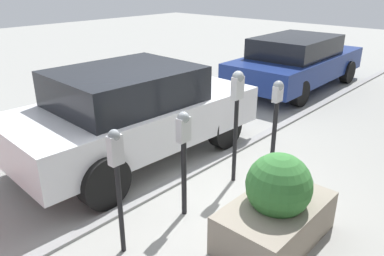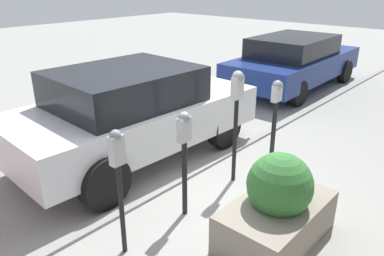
{
  "view_description": "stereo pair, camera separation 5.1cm",
  "coord_description": "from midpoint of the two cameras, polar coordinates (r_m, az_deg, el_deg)",
  "views": [
    {
      "loc": [
        -3.41,
        -3.28,
        2.76
      ],
      "look_at": [
        0.0,
        -0.16,
        0.89
      ],
      "focal_mm": 35.0,
      "sensor_mm": 36.0,
      "label": 1
    },
    {
      "loc": [
        -3.44,
        -3.24,
        2.76
      ],
      "look_at": [
        0.0,
        -0.16,
        0.89
      ],
      "focal_mm": 35.0,
      "sensor_mm": 36.0,
      "label": 2
    }
  ],
  "objects": [
    {
      "name": "parked_car_middle",
      "position": [
        6.0,
        -9.34,
        2.52
      ],
      "size": [
        4.08,
        2.03,
        1.49
      ],
      "rotation": [
        0.0,
        0.0,
        -0.04
      ],
      "color": "silver",
      "rests_on": "ground_plane"
    },
    {
      "name": "parking_meter_nearest",
      "position": [
        3.78,
        -11.57,
        -6.08
      ],
      "size": [
        0.14,
        0.12,
        1.42
      ],
      "color": "black",
      "rests_on": "ground_plane"
    },
    {
      "name": "curb_strip",
      "position": [
        5.51,
        -2.16,
        -7.81
      ],
      "size": [
        24.5,
        0.16,
        0.04
      ],
      "color": "gray",
      "rests_on": "ground_plane"
    },
    {
      "name": "parking_meter_second",
      "position": [
        4.36,
        -1.52,
        -2.6
      ],
      "size": [
        0.17,
        0.14,
        1.35
      ],
      "color": "black",
      "rests_on": "ground_plane"
    },
    {
      "name": "parked_car_rear",
      "position": [
        10.35,
        15.19,
        9.86
      ],
      "size": [
        4.56,
        1.92,
        1.37
      ],
      "rotation": [
        0.0,
        0.0,
        0.02
      ],
      "color": "navy",
      "rests_on": "ground_plane"
    },
    {
      "name": "ground_plane",
      "position": [
        5.48,
        -1.54,
        -8.27
      ],
      "size": [
        40.0,
        40.0,
        0.0
      ],
      "primitive_type": "plane",
      "color": "#999993"
    },
    {
      "name": "planter_box",
      "position": [
        4.28,
        12.55,
        -11.66
      ],
      "size": [
        1.39,
        0.8,
        1.06
      ],
      "color": "gray",
      "rests_on": "ground_plane"
    },
    {
      "name": "parking_meter_fourth",
      "position": [
        5.95,
        12.41,
        3.39
      ],
      "size": [
        0.19,
        0.16,
        1.31
      ],
      "color": "black",
      "rests_on": "ground_plane"
    },
    {
      "name": "parking_meter_middle",
      "position": [
        5.09,
        6.54,
        3.88
      ],
      "size": [
        0.18,
        0.16,
        1.63
      ],
      "color": "black",
      "rests_on": "ground_plane"
    }
  ]
}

